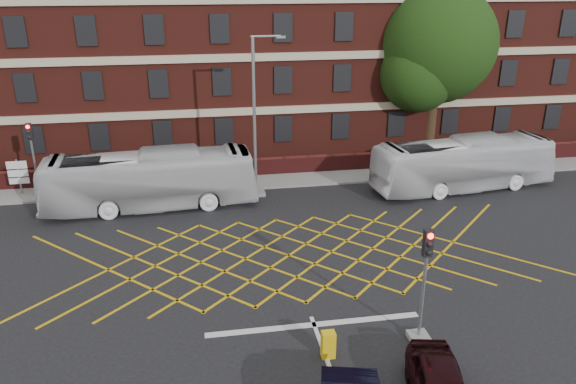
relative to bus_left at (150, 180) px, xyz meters
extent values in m
plane|color=black|center=(6.47, -8.86, -1.59)|extent=(120.00, 120.00, 0.00)
cube|color=#541C15|center=(6.47, 13.14, 4.41)|extent=(50.00, 12.00, 12.00)
cube|color=#B7A88C|center=(6.47, 7.06, 5.41)|extent=(50.00, 0.18, 0.50)
cube|color=black|center=(6.47, 7.08, 3.91)|extent=(1.20, 0.14, 1.80)
cube|color=#501515|center=(6.47, 4.14, -1.04)|extent=(56.00, 0.50, 1.10)
cube|color=slate|center=(6.47, 3.14, -1.53)|extent=(60.00, 3.00, 0.12)
cube|color=#CC990C|center=(6.47, -6.86, -1.58)|extent=(8.22, 8.22, 0.02)
cube|color=silver|center=(6.47, -12.36, -1.58)|extent=(8.00, 0.30, 0.02)
imported|color=silver|center=(0.00, 0.00, 0.00)|extent=(11.55, 3.24, 3.18)
imported|color=silver|center=(18.07, -0.18, -0.05)|extent=(11.30, 3.90, 3.08)
cylinder|color=black|center=(19.13, 7.45, 1.37)|extent=(0.90, 0.90, 5.92)
sphere|color=black|center=(19.13, 7.45, 5.93)|extent=(8.01, 8.01, 8.01)
sphere|color=black|center=(17.63, 6.65, 4.13)|extent=(5.21, 5.21, 5.21)
sphere|color=black|center=(20.63, 8.25, 4.53)|extent=(4.81, 4.81, 4.81)
cube|color=slate|center=(9.92, -13.82, -1.49)|extent=(0.70, 0.70, 0.20)
cylinder|color=gray|center=(9.92, -13.82, 0.16)|extent=(0.12, 0.12, 3.50)
cube|color=black|center=(9.92, -13.82, 2.21)|extent=(0.30, 0.25, 0.95)
sphere|color=#FF0C05|center=(9.92, -13.96, 2.53)|extent=(0.20, 0.20, 0.20)
cube|color=slate|center=(-6.55, 2.93, -1.49)|extent=(0.70, 0.70, 0.20)
cylinder|color=gray|center=(-6.55, 2.93, 0.16)|extent=(0.12, 0.12, 3.50)
cube|color=black|center=(-6.55, 2.93, 2.21)|extent=(0.30, 0.25, 0.95)
sphere|color=#FF0C05|center=(-6.55, 2.79, 2.53)|extent=(0.20, 0.20, 0.20)
cube|color=slate|center=(5.86, 0.94, -1.49)|extent=(1.00, 1.00, 0.20)
cylinder|color=gray|center=(5.86, 0.94, 2.88)|extent=(0.18, 0.18, 8.94)
cylinder|color=gray|center=(6.56, 0.94, 7.35)|extent=(1.60, 0.12, 0.12)
cube|color=gray|center=(7.36, 0.94, 7.30)|extent=(0.50, 0.20, 0.12)
cylinder|color=gray|center=(-7.54, 3.00, -0.49)|extent=(0.10, 0.10, 2.20)
cube|color=silver|center=(-7.54, 2.92, 0.31)|extent=(1.10, 0.06, 0.45)
cube|color=silver|center=(-7.54, 2.92, -0.19)|extent=(1.10, 0.06, 0.40)
cube|color=silver|center=(-7.54, 2.92, -0.64)|extent=(1.10, 0.06, 0.35)
cube|color=#E5B80D|center=(6.55, -14.22, -1.11)|extent=(0.45, 0.36, 0.97)
camera|label=1|loc=(2.60, -29.37, 10.54)|focal=35.00mm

